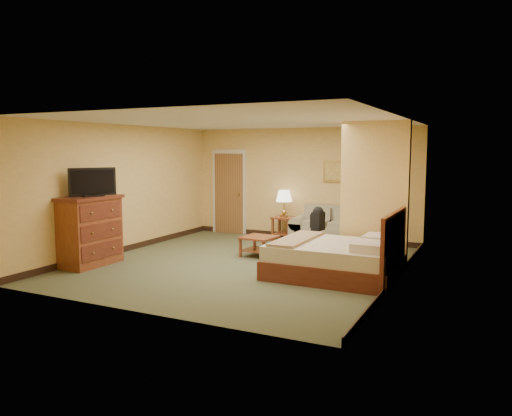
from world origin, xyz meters
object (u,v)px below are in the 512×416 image
Objects in this scene: loveseat at (330,232)px; bed at (338,258)px; dresser at (90,230)px; coffee_table at (259,242)px.

loveseat is 2.85m from bed.
dresser is 0.61× the size of bed.
loveseat is 1.33× the size of dresser.
loveseat reaches higher than coffee_table.
bed is (4.29, 1.17, -0.33)m from dresser.
dresser reaches higher than bed.
coffee_table is at bearing 155.25° from bed.
loveseat is 2.49× the size of coffee_table.
dresser reaches higher than coffee_table.
dresser is at bearing -130.73° from loveseat.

